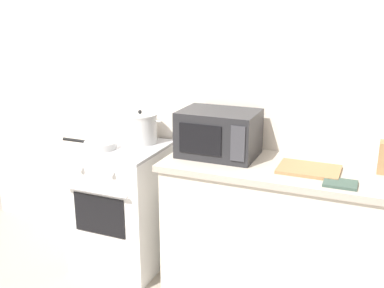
{
  "coord_description": "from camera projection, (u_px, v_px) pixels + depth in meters",
  "views": [
    {
      "loc": [
        1.29,
        -2.0,
        1.85
      ],
      "look_at": [
        0.2,
        0.6,
        1.0
      ],
      "focal_mm": 42.06,
      "sensor_mm": 36.0,
      "label": 1
    }
  ],
  "objects": [
    {
      "name": "back_wall",
      "position": [
        226.0,
        98.0,
        3.16
      ],
      "size": [
        4.4,
        0.1,
        2.5
      ],
      "primitive_type": "cube",
      "color": "silver",
      "rests_on": "ground_plane"
    },
    {
      "name": "lower_cabinet_right",
      "position": [
        294.0,
        239.0,
        2.86
      ],
      "size": [
        1.64,
        0.56,
        0.88
      ],
      "primitive_type": "cube",
      "color": "beige",
      "rests_on": "ground_plane"
    },
    {
      "name": "countertop_right",
      "position": [
        299.0,
        172.0,
        2.73
      ],
      "size": [
        1.7,
        0.6,
        0.04
      ],
      "primitive_type": "cube",
      "color": "#ADA393",
      "rests_on": "lower_cabinet_right"
    },
    {
      "name": "stove",
      "position": [
        123.0,
        206.0,
        3.3
      ],
      "size": [
        0.6,
        0.64,
        0.92
      ],
      "color": "white",
      "rests_on": "ground_plane"
    },
    {
      "name": "stock_pot",
      "position": [
        140.0,
        128.0,
        3.23
      ],
      "size": [
        0.33,
        0.25,
        0.24
      ],
      "color": "silver",
      "rests_on": "stove"
    },
    {
      "name": "frying_pan",
      "position": [
        99.0,
        145.0,
        3.11
      ],
      "size": [
        0.42,
        0.22,
        0.05
      ],
      "color": "silver",
      "rests_on": "stove"
    },
    {
      "name": "microwave",
      "position": [
        219.0,
        133.0,
        2.93
      ],
      "size": [
        0.5,
        0.37,
        0.3
      ],
      "color": "#232326",
      "rests_on": "countertop_right"
    },
    {
      "name": "cutting_board",
      "position": [
        309.0,
        169.0,
        2.68
      ],
      "size": [
        0.36,
        0.26,
        0.02
      ],
      "primitive_type": "cube",
      "color": "#997047",
      "rests_on": "countertop_right"
    },
    {
      "name": "oven_mitt",
      "position": [
        340.0,
        184.0,
        2.47
      ],
      "size": [
        0.18,
        0.14,
        0.02
      ],
      "primitive_type": "cube",
      "color": "#384C42",
      "rests_on": "countertop_right"
    }
  ]
}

